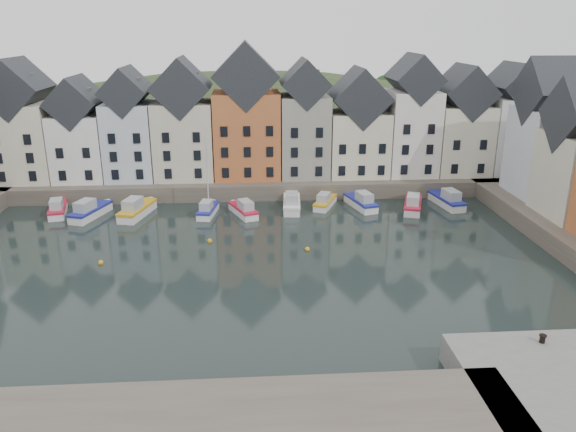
{
  "coord_description": "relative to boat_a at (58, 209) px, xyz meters",
  "views": [
    {
      "loc": [
        0.46,
        -47.22,
        21.63
      ],
      "look_at": [
        4.1,
        6.0,
        3.41
      ],
      "focal_mm": 35.0,
      "sensor_mm": 36.0,
      "label": 1
    }
  ],
  "objects": [
    {
      "name": "boat_h",
      "position": [
        36.87,
        0.09,
        0.04
      ],
      "size": [
        3.48,
        6.53,
        2.4
      ],
      "rotation": [
        0.0,
        0.0,
        0.26
      ],
      "color": "silver",
      "rests_on": "ground"
    },
    {
      "name": "boat_a",
      "position": [
        0.0,
        0.0,
        0.0
      ],
      "size": [
        3.07,
        6.18,
        2.27
      ],
      "rotation": [
        0.0,
        0.0,
        0.22
      ],
      "color": "silver",
      "rests_on": "ground"
    },
    {
      "name": "ground",
      "position": [
        22.77,
        -18.41,
        -0.68
      ],
      "size": [
        260.0,
        260.0,
        0.0
      ],
      "primitive_type": "plane",
      "color": "black",
      "rests_on": "ground"
    },
    {
      "name": "boat_b",
      "position": [
        4.12,
        -1.34,
        0.07
      ],
      "size": [
        3.99,
        6.88,
        2.52
      ],
      "rotation": [
        0.0,
        0.0,
        -0.32
      ],
      "color": "silver",
      "rests_on": "ground"
    },
    {
      "name": "boat_f",
      "position": [
        28.18,
        0.01,
        0.08
      ],
      "size": [
        2.53,
        6.72,
        2.53
      ],
      "rotation": [
        0.0,
        0.0,
        -0.07
      ],
      "color": "silver",
      "rests_on": "ground"
    },
    {
      "name": "boat_d",
      "position": [
        17.98,
        -1.38,
        0.0
      ],
      "size": [
        2.52,
        5.66,
        10.45
      ],
      "rotation": [
        0.0,
        0.0,
        -0.15
      ],
      "color": "silver",
      "rests_on": "ground"
    },
    {
      "name": "boat_e",
      "position": [
        22.29,
        -1.77,
        -0.02
      ],
      "size": [
        3.78,
        5.98,
        2.2
      ],
      "rotation": [
        0.0,
        0.0,
        0.38
      ],
      "color": "silver",
      "rests_on": "ground"
    },
    {
      "name": "boat_g",
      "position": [
        32.4,
        0.78,
        -0.05
      ],
      "size": [
        3.71,
        5.76,
        2.12
      ],
      "rotation": [
        0.0,
        0.0,
        -0.39
      ],
      "color": "silver",
      "rests_on": "ground"
    },
    {
      "name": "hillside",
      "position": [
        22.79,
        37.59,
        -18.64
      ],
      "size": [
        153.6,
        70.4,
        64.0
      ],
      "color": "#233018",
      "rests_on": "ground"
    },
    {
      "name": "mooring_bollard",
      "position": [
        41.94,
        -34.91,
        1.63
      ],
      "size": [
        0.48,
        0.48,
        0.56
      ],
      "color": "black",
      "rests_on": "near_quay"
    },
    {
      "name": "mooring_buoys",
      "position": [
        18.77,
        -13.07,
        -0.53
      ],
      "size": [
        20.5,
        5.5,
        0.5
      ],
      "color": "gold",
      "rests_on": "ground"
    },
    {
      "name": "far_quay",
      "position": [
        22.77,
        11.59,
        0.32
      ],
      "size": [
        90.0,
        16.0,
        2.0
      ],
      "primitive_type": "cube",
      "color": "#4E453B",
      "rests_on": "ground"
    },
    {
      "name": "boat_c",
      "position": [
        9.57,
        -1.28,
        0.11
      ],
      "size": [
        3.79,
        7.23,
        2.66
      ],
      "rotation": [
        0.0,
        0.0,
        -0.25
      ],
      "color": "silver",
      "rests_on": "ground"
    },
    {
      "name": "far_terrace",
      "position": [
        25.99,
        9.59,
        8.2
      ],
      "size": [
        72.37,
        8.16,
        17.78
      ],
      "color": "beige",
      "rests_on": "far_quay"
    },
    {
      "name": "boat_j",
      "position": [
        47.8,
        0.09,
        0.07
      ],
      "size": [
        3.06,
        6.77,
        2.51
      ],
      "rotation": [
        0.0,
        0.0,
        0.16
      ],
      "color": "silver",
      "rests_on": "ground"
    },
    {
      "name": "boat_i",
      "position": [
        42.98,
        -1.37,
        0.05
      ],
      "size": [
        3.82,
        6.62,
        2.43
      ],
      "rotation": [
        0.0,
        0.0,
        -0.31
      ],
      "color": "silver",
      "rests_on": "ground"
    }
  ]
}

